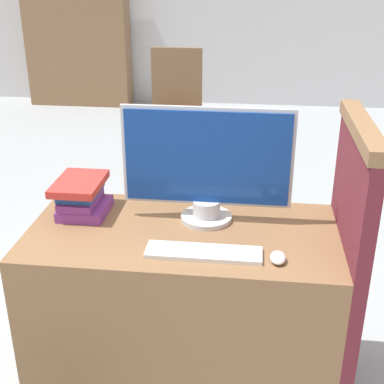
{
  "coord_description": "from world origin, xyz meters",
  "views": [
    {
      "loc": [
        0.26,
        -1.5,
        1.73
      ],
      "look_at": [
        0.04,
        0.28,
        0.93
      ],
      "focal_mm": 50.0,
      "sensor_mm": 36.0,
      "label": 1
    }
  ],
  "objects_px": {
    "far_chair": "(175,104)",
    "keyboard": "(204,253)",
    "monitor": "(207,166)",
    "mouse": "(278,258)",
    "book_stack": "(82,196)"
  },
  "relations": [
    {
      "from": "far_chair",
      "to": "book_stack",
      "type": "bearing_deg",
      "value": -113.7
    },
    {
      "from": "monitor",
      "to": "far_chair",
      "type": "relative_size",
      "value": 0.65
    },
    {
      "from": "monitor",
      "to": "mouse",
      "type": "xyz_separation_m",
      "value": [
        0.28,
        -0.29,
        -0.22
      ]
    },
    {
      "from": "monitor",
      "to": "keyboard",
      "type": "bearing_deg",
      "value": -86.54
    },
    {
      "from": "mouse",
      "to": "book_stack",
      "type": "bearing_deg",
      "value": 159.44
    },
    {
      "from": "keyboard",
      "to": "mouse",
      "type": "relative_size",
      "value": 4.95
    },
    {
      "from": "book_stack",
      "to": "monitor",
      "type": "bearing_deg",
      "value": -0.37
    },
    {
      "from": "keyboard",
      "to": "far_chair",
      "type": "relative_size",
      "value": 0.41
    },
    {
      "from": "monitor",
      "to": "keyboard",
      "type": "relative_size",
      "value": 1.6
    },
    {
      "from": "book_stack",
      "to": "far_chair",
      "type": "xyz_separation_m",
      "value": [
        0.01,
        2.54,
        -0.27
      ]
    },
    {
      "from": "mouse",
      "to": "keyboard",
      "type": "bearing_deg",
      "value": 176.34
    },
    {
      "from": "mouse",
      "to": "book_stack",
      "type": "xyz_separation_m",
      "value": [
        -0.79,
        0.3,
        0.06
      ]
    },
    {
      "from": "monitor",
      "to": "far_chair",
      "type": "bearing_deg",
      "value": 101.32
    },
    {
      "from": "far_chair",
      "to": "keyboard",
      "type": "bearing_deg",
      "value": -103.01
    },
    {
      "from": "monitor",
      "to": "keyboard",
      "type": "xyz_separation_m",
      "value": [
        0.02,
        -0.28,
        -0.22
      ]
    }
  ]
}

